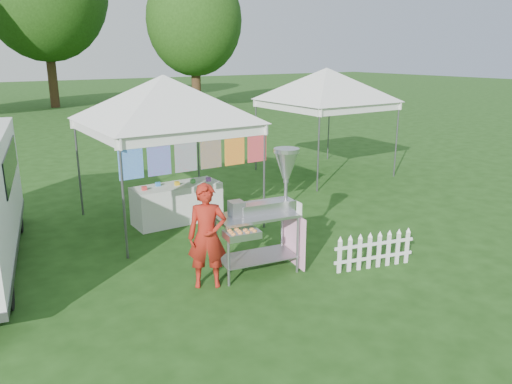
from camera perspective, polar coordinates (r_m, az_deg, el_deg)
ground at (r=7.80m, az=0.89°, el=-10.34°), size 120.00×120.00×0.00m
canopy_main at (r=10.09m, az=-10.57°, el=12.99°), size 4.24×4.24×3.45m
canopy_right at (r=14.34m, az=8.10°, el=13.86°), size 4.24×4.24×3.45m
tree_right at (r=31.14m, az=-7.08°, el=18.88°), size 5.60×5.60×8.42m
donut_cart at (r=7.81m, az=1.52°, el=-1.12°), size 1.53×0.95×1.97m
vendor at (r=7.44m, az=-5.60°, el=-5.05°), size 0.69×0.61×1.59m
picket_fence at (r=8.41m, az=13.34°, el=-6.63°), size 1.40×0.39×0.56m
display_table at (r=10.47m, az=-9.00°, el=-1.28°), size 1.80×0.70×0.79m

